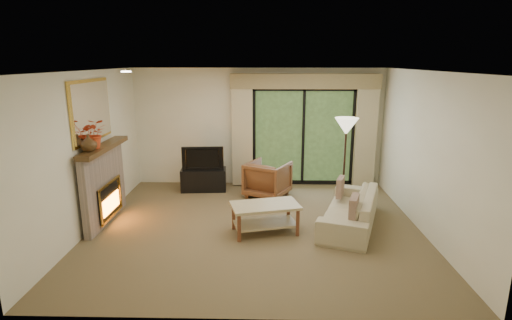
{
  "coord_description": "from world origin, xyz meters",
  "views": [
    {
      "loc": [
        0.16,
        -6.31,
        2.76
      ],
      "look_at": [
        0.0,
        0.3,
        1.1
      ],
      "focal_mm": 28.0,
      "sensor_mm": 36.0,
      "label": 1
    }
  ],
  "objects_px": {
    "armchair": "(268,179)",
    "media_console": "(204,180)",
    "coffee_table": "(265,218)",
    "sofa": "(350,209)"
  },
  "relations": [
    {
      "from": "media_console",
      "to": "sofa",
      "type": "xyz_separation_m",
      "value": [
        2.78,
        -1.83,
        0.05
      ]
    },
    {
      "from": "armchair",
      "to": "media_console",
      "type": "bearing_deg",
      "value": 12.27
    },
    {
      "from": "armchair",
      "to": "coffee_table",
      "type": "height_order",
      "value": "armchair"
    },
    {
      "from": "media_console",
      "to": "coffee_table",
      "type": "relative_size",
      "value": 0.88
    },
    {
      "from": "media_console",
      "to": "sofa",
      "type": "relative_size",
      "value": 0.48
    },
    {
      "from": "sofa",
      "to": "coffee_table",
      "type": "bearing_deg",
      "value": -57.81
    },
    {
      "from": "media_console",
      "to": "coffee_table",
      "type": "bearing_deg",
      "value": -62.6
    },
    {
      "from": "armchair",
      "to": "sofa",
      "type": "bearing_deg",
      "value": 160.37
    },
    {
      "from": "media_console",
      "to": "armchair",
      "type": "distance_m",
      "value": 1.44
    },
    {
      "from": "coffee_table",
      "to": "armchair",
      "type": "bearing_deg",
      "value": 73.86
    }
  ]
}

